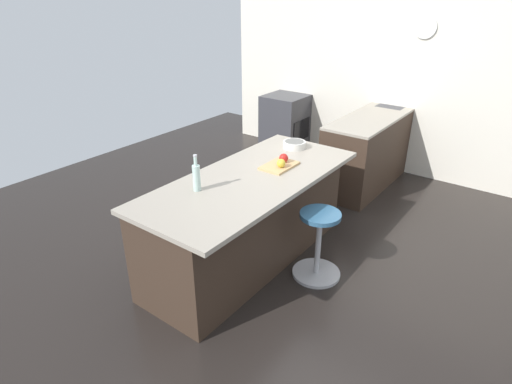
{
  "coord_description": "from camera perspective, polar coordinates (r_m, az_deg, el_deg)",
  "views": [
    {
      "loc": [
        2.97,
        2.02,
        2.42
      ],
      "look_at": [
        0.23,
        -0.03,
        0.75
      ],
      "focal_mm": 30.03,
      "sensor_mm": 36.0,
      "label": 1
    }
  ],
  "objects": [
    {
      "name": "ground_plane",
      "position": [
        4.33,
        2.11,
        -7.97
      ],
      "size": [
        7.42,
        7.42,
        0.0
      ],
      "primitive_type": "plane",
      "color": "black"
    },
    {
      "name": "apple_yellow",
      "position": [
        3.92,
        3.36,
        3.85
      ],
      "size": [
        0.08,
        0.08,
        0.08
      ],
      "primitive_type": "sphere",
      "color": "gold",
      "rests_on": "cutting_board"
    },
    {
      "name": "water_bottle",
      "position": [
        3.52,
        -7.94,
        2.04
      ],
      "size": [
        0.06,
        0.06,
        0.31
      ],
      "color": "silver",
      "rests_on": "kitchen_island"
    },
    {
      "name": "stool_by_window",
      "position": [
        3.89,
        8.27,
        -7.21
      ],
      "size": [
        0.44,
        0.44,
        0.64
      ],
      "color": "#B7B7BC",
      "rests_on": "ground_plane"
    },
    {
      "name": "fruit_bowl",
      "position": [
        4.48,
        5.12,
        6.36
      ],
      "size": [
        0.24,
        0.24,
        0.07
      ],
      "color": "silver",
      "rests_on": "kitchen_island"
    },
    {
      "name": "oven_range",
      "position": [
        6.8,
        3.88,
        9.05
      ],
      "size": [
        0.6,
        0.61,
        0.89
      ],
      "color": "#38383D",
      "rests_on": "ground_plane"
    },
    {
      "name": "interior_partition_left",
      "position": [
        6.25,
        18.03,
        15.24
      ],
      "size": [
        0.15,
        5.17,
        2.77
      ],
      "color": "silver",
      "rests_on": "ground_plane"
    },
    {
      "name": "apple_red",
      "position": [
        4.04,
        3.71,
        4.54
      ],
      "size": [
        0.09,
        0.09,
        0.09
      ],
      "primitive_type": "sphere",
      "color": "red",
      "rests_on": "cutting_board"
    },
    {
      "name": "kitchen_island",
      "position": [
        4.0,
        -1.12,
        -3.54
      ],
      "size": [
        2.24,
        0.97,
        0.88
      ],
      "color": "#38281E",
      "rests_on": "ground_plane"
    },
    {
      "name": "cutting_board",
      "position": [
        4.0,
        3.12,
        3.52
      ],
      "size": [
        0.36,
        0.24,
        0.02
      ],
      "primitive_type": "cube",
      "color": "tan",
      "rests_on": "kitchen_island"
    },
    {
      "name": "sink_cabinet",
      "position": [
        6.14,
        16.22,
        6.39
      ],
      "size": [
        2.42,
        0.6,
        1.2
      ],
      "color": "#38281E",
      "rests_on": "ground_plane"
    }
  ]
}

